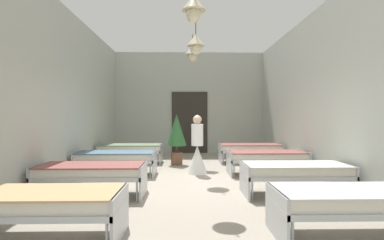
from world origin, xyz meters
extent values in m
cube|color=#9E9384|center=(0.00, 0.00, -0.05)|extent=(6.40, 11.29, 0.10)
cube|color=#B2B7AD|center=(0.00, 5.45, 1.98)|extent=(6.20, 0.20, 3.96)
cube|color=#B2B7AD|center=(-3.00, 0.00, 1.98)|extent=(0.20, 10.69, 3.96)
cube|color=#B2B7AD|center=(3.00, 0.00, 1.98)|extent=(0.20, 10.69, 3.96)
cube|color=#2D2823|center=(0.00, 5.33, 1.20)|extent=(1.40, 0.06, 2.40)
cone|color=beige|center=(-0.01, -0.94, 3.50)|extent=(0.44, 0.44, 0.28)
sphere|color=beige|center=(-0.01, -0.94, 3.28)|extent=(0.28, 0.28, 0.28)
cylinder|color=brown|center=(0.09, 0.94, 3.71)|extent=(0.02, 0.02, 0.50)
cone|color=beige|center=(0.09, 0.94, 3.31)|extent=(0.44, 0.44, 0.28)
sphere|color=beige|center=(0.09, 0.94, 3.09)|extent=(0.28, 0.28, 0.28)
cylinder|color=brown|center=(0.06, 2.81, 3.80)|extent=(0.02, 0.02, 0.33)
cone|color=beige|center=(0.06, 2.81, 3.48)|extent=(0.44, 0.44, 0.28)
sphere|color=beige|center=(0.06, 2.81, 3.26)|extent=(0.28, 0.28, 0.28)
cylinder|color=#B7BCC1|center=(-0.98, -3.21, 0.17)|extent=(0.03, 0.03, 0.34)
cylinder|color=#B7BCC1|center=(-0.98, -2.49, 0.17)|extent=(0.03, 0.03, 0.34)
cube|color=#B7BCC1|center=(-1.85, -2.85, 0.38)|extent=(1.90, 0.84, 0.07)
cube|color=#B7BCC1|center=(-0.92, -2.85, 0.29)|extent=(0.04, 0.84, 0.57)
cube|color=silver|center=(-1.85, -2.85, 0.48)|extent=(1.82, 0.78, 0.14)
cube|color=tan|center=(-1.85, -2.85, 0.56)|extent=(1.86, 0.82, 0.02)
cylinder|color=#B7BCC1|center=(0.98, -3.21, 0.17)|extent=(0.03, 0.03, 0.34)
cylinder|color=#B7BCC1|center=(0.98, -2.49, 0.17)|extent=(0.03, 0.03, 0.34)
cube|color=#B7BCC1|center=(1.85, -2.85, 0.38)|extent=(1.90, 0.84, 0.07)
cube|color=#B7BCC1|center=(0.92, -2.85, 0.29)|extent=(0.04, 0.84, 0.57)
cube|color=silver|center=(1.85, -2.85, 0.48)|extent=(1.82, 0.78, 0.14)
cube|color=beige|center=(1.85, -2.85, 0.56)|extent=(1.86, 0.82, 0.02)
cylinder|color=#B7BCC1|center=(-2.72, -1.31, 0.17)|extent=(0.03, 0.03, 0.34)
cylinder|color=#B7BCC1|center=(-2.72, -0.59, 0.17)|extent=(0.03, 0.03, 0.34)
cylinder|color=#B7BCC1|center=(-0.98, -1.31, 0.17)|extent=(0.03, 0.03, 0.34)
cylinder|color=#B7BCC1|center=(-0.98, -0.59, 0.17)|extent=(0.03, 0.03, 0.34)
cube|color=#B7BCC1|center=(-1.85, -0.95, 0.38)|extent=(1.90, 0.84, 0.07)
cube|color=#B7BCC1|center=(-2.78, -0.95, 0.29)|extent=(0.04, 0.84, 0.57)
cube|color=#B7BCC1|center=(-0.92, -0.95, 0.29)|extent=(0.04, 0.84, 0.57)
cube|color=silver|center=(-1.85, -0.95, 0.48)|extent=(1.82, 0.78, 0.14)
cube|color=#8C4C47|center=(-1.85, -0.95, 0.56)|extent=(1.86, 0.82, 0.02)
cylinder|color=#B7BCC1|center=(0.98, -1.31, 0.17)|extent=(0.03, 0.03, 0.34)
cylinder|color=#B7BCC1|center=(0.98, -0.59, 0.17)|extent=(0.03, 0.03, 0.34)
cylinder|color=#B7BCC1|center=(2.72, -1.31, 0.17)|extent=(0.03, 0.03, 0.34)
cylinder|color=#B7BCC1|center=(2.72, -0.59, 0.17)|extent=(0.03, 0.03, 0.34)
cube|color=#B7BCC1|center=(1.85, -0.95, 0.38)|extent=(1.90, 0.84, 0.07)
cube|color=#B7BCC1|center=(0.92, -0.95, 0.29)|extent=(0.04, 0.84, 0.57)
cube|color=#B7BCC1|center=(2.78, -0.95, 0.29)|extent=(0.04, 0.84, 0.57)
cube|color=silver|center=(1.85, -0.95, 0.48)|extent=(1.82, 0.78, 0.14)
cube|color=beige|center=(1.85, -0.95, 0.56)|extent=(1.86, 0.82, 0.02)
cylinder|color=#B7BCC1|center=(-2.72, 0.59, 0.17)|extent=(0.03, 0.03, 0.34)
cylinder|color=#B7BCC1|center=(-2.72, 1.31, 0.17)|extent=(0.03, 0.03, 0.34)
cylinder|color=#B7BCC1|center=(-0.98, 0.59, 0.17)|extent=(0.03, 0.03, 0.34)
cylinder|color=#B7BCC1|center=(-0.98, 1.31, 0.17)|extent=(0.03, 0.03, 0.34)
cube|color=#B7BCC1|center=(-1.85, 0.95, 0.38)|extent=(1.90, 0.84, 0.07)
cube|color=#B7BCC1|center=(-2.78, 0.95, 0.29)|extent=(0.04, 0.84, 0.57)
cube|color=#B7BCC1|center=(-0.92, 0.95, 0.29)|extent=(0.04, 0.84, 0.57)
cube|color=silver|center=(-1.85, 0.95, 0.48)|extent=(1.82, 0.78, 0.14)
cube|color=slate|center=(-1.85, 0.95, 0.56)|extent=(1.86, 0.82, 0.02)
cylinder|color=#B7BCC1|center=(0.98, 0.59, 0.17)|extent=(0.03, 0.03, 0.34)
cylinder|color=#B7BCC1|center=(0.98, 1.31, 0.17)|extent=(0.03, 0.03, 0.34)
cylinder|color=#B7BCC1|center=(2.72, 0.59, 0.17)|extent=(0.03, 0.03, 0.34)
cylinder|color=#B7BCC1|center=(2.72, 1.31, 0.17)|extent=(0.03, 0.03, 0.34)
cube|color=#B7BCC1|center=(1.85, 0.95, 0.38)|extent=(1.90, 0.84, 0.07)
cube|color=#B7BCC1|center=(0.92, 0.95, 0.29)|extent=(0.04, 0.84, 0.57)
cube|color=#B7BCC1|center=(2.78, 0.95, 0.29)|extent=(0.04, 0.84, 0.57)
cube|color=silver|center=(1.85, 0.95, 0.48)|extent=(1.82, 0.78, 0.14)
cube|color=#8C4C47|center=(1.85, 0.95, 0.56)|extent=(1.86, 0.82, 0.02)
cylinder|color=#B7BCC1|center=(-2.72, 2.49, 0.17)|extent=(0.03, 0.03, 0.34)
cylinder|color=#B7BCC1|center=(-2.72, 3.21, 0.17)|extent=(0.03, 0.03, 0.34)
cylinder|color=#B7BCC1|center=(-0.98, 2.49, 0.17)|extent=(0.03, 0.03, 0.34)
cylinder|color=#B7BCC1|center=(-0.98, 3.21, 0.17)|extent=(0.03, 0.03, 0.34)
cube|color=#B7BCC1|center=(-1.85, 2.85, 0.38)|extent=(1.90, 0.84, 0.07)
cube|color=#B7BCC1|center=(-2.78, 2.85, 0.29)|extent=(0.04, 0.84, 0.57)
cube|color=#B7BCC1|center=(-0.92, 2.85, 0.29)|extent=(0.04, 0.84, 0.57)
cube|color=silver|center=(-1.85, 2.85, 0.48)|extent=(1.82, 0.78, 0.14)
cube|color=slate|center=(-1.85, 2.85, 0.56)|extent=(1.86, 0.82, 0.02)
cylinder|color=#B7BCC1|center=(0.98, 2.49, 0.17)|extent=(0.03, 0.03, 0.34)
cylinder|color=#B7BCC1|center=(0.98, 3.21, 0.17)|extent=(0.03, 0.03, 0.34)
cylinder|color=#B7BCC1|center=(2.72, 2.49, 0.17)|extent=(0.03, 0.03, 0.34)
cylinder|color=#B7BCC1|center=(2.72, 3.21, 0.17)|extent=(0.03, 0.03, 0.34)
cube|color=#B7BCC1|center=(1.85, 2.85, 0.38)|extent=(1.90, 0.84, 0.07)
cube|color=#B7BCC1|center=(0.92, 2.85, 0.29)|extent=(0.04, 0.84, 0.57)
cube|color=#B7BCC1|center=(2.78, 2.85, 0.29)|extent=(0.04, 0.84, 0.57)
cube|color=silver|center=(1.85, 2.85, 0.48)|extent=(1.82, 0.78, 0.14)
cube|color=#8C4C47|center=(1.85, 2.85, 0.56)|extent=(1.86, 0.82, 0.02)
cone|color=white|center=(0.14, 1.13, 0.35)|extent=(0.52, 0.52, 0.70)
cylinder|color=white|center=(0.14, 1.13, 0.97)|extent=(0.30, 0.30, 0.55)
sphere|color=beige|center=(0.14, 1.13, 1.36)|extent=(0.22, 0.22, 0.22)
cone|color=white|center=(0.14, 1.13, 1.44)|extent=(0.18, 0.18, 0.10)
cylinder|color=brown|center=(-0.42, 2.45, 0.19)|extent=(0.34, 0.34, 0.38)
cylinder|color=brown|center=(-0.42, 2.45, 0.48)|extent=(0.06, 0.06, 0.20)
cone|color=#2D6633|center=(-0.42, 2.45, 1.04)|extent=(0.58, 0.58, 0.93)
camera|label=1|loc=(-0.15, -6.32, 1.45)|focal=27.69mm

